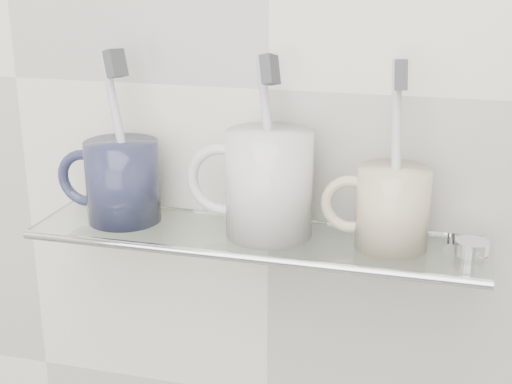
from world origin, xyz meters
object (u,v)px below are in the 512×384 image
(mug_center, at_px, (269,184))
(mug_left, at_px, (123,181))
(mug_right, at_px, (393,208))
(shelf_glass, at_px, (254,238))

(mug_center, bearing_deg, mug_left, 161.52)
(mug_left, relative_size, mug_right, 1.10)
(shelf_glass, relative_size, mug_right, 5.85)
(shelf_glass, distance_m, mug_right, 0.16)
(mug_left, bearing_deg, shelf_glass, -13.02)
(mug_left, xyz_separation_m, mug_center, (0.17, 0.00, 0.01))
(mug_center, height_order, mug_right, mug_center)
(shelf_glass, relative_size, mug_center, 4.30)
(shelf_glass, height_order, mug_right, mug_right)
(shelf_glass, height_order, mug_left, mug_left)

